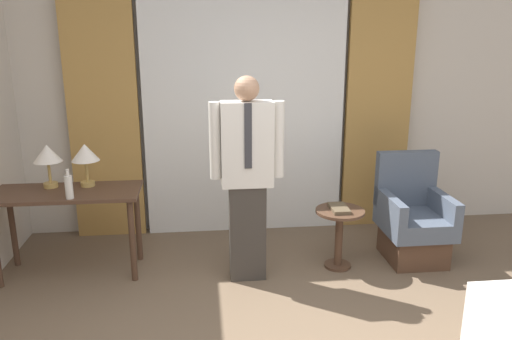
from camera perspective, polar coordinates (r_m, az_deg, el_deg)
name	(u,v)px	position (r m, az deg, el deg)	size (l,w,h in m)	color
wall_back	(243,97)	(5.01, -1.44, 8.35)	(10.00, 0.06, 2.70)	beige
curtain_sheer_center	(245,105)	(4.89, -1.31, 7.46)	(1.95, 0.06, 2.58)	white
curtain_drape_left	(103,107)	(4.96, -17.10, 6.89)	(0.66, 0.06, 2.58)	#B28442
curtain_drape_right	(378,103)	(5.19, 13.81, 7.48)	(0.66, 0.06, 2.58)	#B28442
desk	(67,205)	(4.38, -20.75, -3.71)	(1.18, 0.51, 0.73)	#4C3323
table_lamp_left	(47,156)	(4.43, -22.73, 1.52)	(0.23, 0.23, 0.36)	tan
table_lamp_right	(85,155)	(4.36, -18.94, 1.66)	(0.23, 0.23, 0.36)	tan
bottle_near_edge	(69,186)	(4.12, -20.61, -1.77)	(0.06, 0.06, 0.24)	silver
person	(247,172)	(3.93, -1.02, -0.26)	(0.58, 0.20, 1.66)	#38332D
armchair	(413,222)	(4.68, 17.46, -5.71)	(0.56, 0.62, 0.94)	#4C3323
side_table	(339,228)	(4.35, 9.49, -6.59)	(0.42, 0.42, 0.53)	#4C3323
book	(339,208)	(4.28, 9.47, -4.34)	(0.14, 0.25, 0.03)	brown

